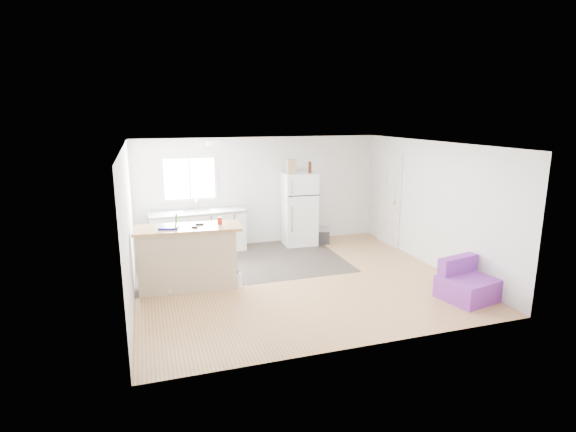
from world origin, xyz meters
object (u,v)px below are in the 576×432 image
object	(u,v)px
cardboard_box	(291,166)
kitchen_cabinets	(198,231)
red_cup	(220,221)
bottle_left	(310,167)
cooler	(319,235)
purple_seat	(466,285)
peninsula	(188,257)
cleaner_jug	(237,280)
bottle_right	(310,167)
blue_tray	(169,228)
mop	(171,280)
refrigerator	(299,209)

from	to	relation	value
cardboard_box	kitchen_cabinets	bearing A→B (deg)	177.88
red_cup	bottle_left	world-z (taller)	bottle_left
cooler	purple_seat	bearing A→B (deg)	-56.89
bottle_left	cooler	bearing A→B (deg)	0.30
kitchen_cabinets	peninsula	distance (m)	2.02
cleaner_jug	bottle_right	world-z (taller)	bottle_right
blue_tray	bottle_right	size ratio (longest dim) A/B	1.20
peninsula	bottle_left	distance (m)	3.62
peninsula	red_cup	xyz separation A→B (m)	(0.56, 0.01, 0.59)
blue_tray	bottle_left	size ratio (longest dim) A/B	1.20
bottle_right	red_cup	bearing A→B (deg)	-141.12
cleaner_jug	red_cup	bearing A→B (deg)	153.08
purple_seat	red_cup	bearing A→B (deg)	141.09
cleaner_jug	mop	xyz separation A→B (m)	(-1.09, 0.11, 0.09)
mop	bottle_left	bearing A→B (deg)	15.02
peninsula	purple_seat	bearing A→B (deg)	-18.95
purple_seat	cleaner_jug	size ratio (longest dim) A/B	2.89
bottle_left	kitchen_cabinets	bearing A→B (deg)	176.90
red_cup	blue_tray	xyz separation A→B (m)	(-0.85, -0.04, -0.04)
cardboard_box	bottle_left	size ratio (longest dim) A/B	1.20
cleaner_jug	purple_seat	bearing A→B (deg)	-0.08
peninsula	cardboard_box	distance (m)	3.35
peninsula	cooler	bearing A→B (deg)	35.28
kitchen_cabinets	bottle_left	size ratio (longest dim) A/B	8.19
kitchen_cabinets	cooler	world-z (taller)	kitchen_cabinets
cooler	blue_tray	size ratio (longest dim) A/B	1.81
refrigerator	bottle_left	distance (m)	0.96
kitchen_cabinets	purple_seat	world-z (taller)	kitchen_cabinets
mop	refrigerator	bearing A→B (deg)	18.02
bottle_right	bottle_left	bearing A→B (deg)	-112.11
kitchen_cabinets	cleaner_jug	world-z (taller)	kitchen_cabinets
bottle_right	blue_tray	bearing A→B (deg)	-148.82
cleaner_jug	mop	bearing A→B (deg)	-161.17
red_cup	blue_tray	bearing A→B (deg)	-176.98
cleaner_jug	mop	size ratio (longest dim) A/B	0.23
blue_tray	cleaner_jug	bearing A→B (deg)	-12.27
bottle_right	peninsula	bearing A→B (deg)	-146.86
purple_seat	red_cup	size ratio (longest dim) A/B	7.50
red_cup	purple_seat	bearing A→B (deg)	-26.88
purple_seat	red_cup	distance (m)	4.15
refrigerator	cleaner_jug	bearing A→B (deg)	-126.73
red_cup	bottle_left	size ratio (longest dim) A/B	0.48
red_cup	refrigerator	bearing A→B (deg)	42.58
purple_seat	mop	size ratio (longest dim) A/B	0.66
kitchen_cabinets	purple_seat	distance (m)	5.36
cooler	red_cup	bearing A→B (deg)	-127.24
purple_seat	cleaner_jug	xyz separation A→B (m)	(-3.39, 1.56, -0.09)
refrigerator	blue_tray	distance (m)	3.56
peninsula	red_cup	distance (m)	0.81
red_cup	bottle_left	bearing A→B (deg)	38.51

